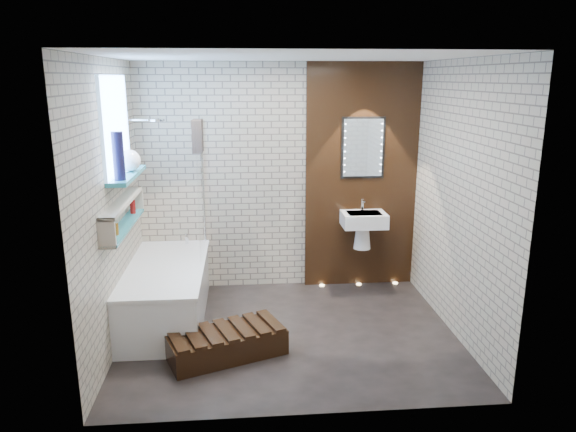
{
  "coord_description": "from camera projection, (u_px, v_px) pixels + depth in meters",
  "views": [
    {
      "loc": [
        -0.42,
        -4.75,
        2.43
      ],
      "look_at": [
        0.0,
        0.15,
        1.15
      ],
      "focal_mm": 33.35,
      "sensor_mm": 36.0,
      "label": 1
    }
  ],
  "objects": [
    {
      "name": "ground",
      "position": [
        289.0,
        334.0,
        5.22
      ],
      "size": [
        3.2,
        3.2,
        0.0
      ],
      "primitive_type": "plane",
      "color": "black",
      "rests_on": "ground"
    },
    {
      "name": "room_shell",
      "position": [
        289.0,
        204.0,
        4.9
      ],
      "size": [
        3.24,
        3.2,
        2.6
      ],
      "color": "#AF9E8A",
      "rests_on": "ground"
    },
    {
      "name": "walnut_panel",
      "position": [
        361.0,
        178.0,
        6.2
      ],
      "size": [
        1.3,
        0.06,
        2.6
      ],
      "primitive_type": "cube",
      "color": "black",
      "rests_on": "ground"
    },
    {
      "name": "clerestory_window",
      "position": [
        118.0,
        136.0,
        4.95
      ],
      "size": [
        0.18,
        1.0,
        0.94
      ],
      "color": "#7FADE0",
      "rests_on": "room_shell"
    },
    {
      "name": "display_niche",
      "position": [
        123.0,
        214.0,
        4.94
      ],
      "size": [
        0.14,
        1.3,
        0.26
      ],
      "color": "teal",
      "rests_on": "room_shell"
    },
    {
      "name": "bathtub",
      "position": [
        167.0,
        292.0,
        5.48
      ],
      "size": [
        0.79,
        1.74,
        0.7
      ],
      "color": "white",
      "rests_on": "ground"
    },
    {
      "name": "bath_screen",
      "position": [
        201.0,
        189.0,
        5.69
      ],
      "size": [
        0.01,
        0.78,
        1.4
      ],
      "primitive_type": "cube",
      "color": "white",
      "rests_on": "bathtub"
    },
    {
      "name": "towel",
      "position": [
        198.0,
        136.0,
        5.43
      ],
      "size": [
        0.1,
        0.25,
        0.33
      ],
      "primitive_type": "cube",
      "color": "#292421",
      "rests_on": "bath_screen"
    },
    {
      "name": "shower_head",
      "position": [
        156.0,
        120.0,
        5.53
      ],
      "size": [
        0.18,
        0.18,
        0.02
      ],
      "primitive_type": "cylinder",
      "color": "silver",
      "rests_on": "room_shell"
    },
    {
      "name": "washbasin",
      "position": [
        363.0,
        224.0,
        6.14
      ],
      "size": [
        0.5,
        0.36,
        0.58
      ],
      "color": "white",
      "rests_on": "walnut_panel"
    },
    {
      "name": "led_mirror",
      "position": [
        363.0,
        148.0,
        6.08
      ],
      "size": [
        0.5,
        0.02,
        0.7
      ],
      "color": "black",
      "rests_on": "walnut_panel"
    },
    {
      "name": "walnut_step",
      "position": [
        226.0,
        344.0,
        4.79
      ],
      "size": [
        1.12,
        0.79,
        0.23
      ],
      "primitive_type": "cube",
      "rotation": [
        0.0,
        0.0,
        0.37
      ],
      "color": "black",
      "rests_on": "ground"
    },
    {
      "name": "niche_bottles",
      "position": [
        126.0,
        215.0,
        5.07
      ],
      "size": [
        0.05,
        0.82,
        0.13
      ],
      "color": "#9E5F18",
      "rests_on": "display_niche"
    },
    {
      "name": "sill_vases",
      "position": [
        126.0,
        159.0,
        4.97
      ],
      "size": [
        0.21,
        0.6,
        0.43
      ],
      "color": "#151438",
      "rests_on": "clerestory_window"
    },
    {
      "name": "floor_uplights",
      "position": [
        359.0,
        284.0,
        6.46
      ],
      "size": [
        0.96,
        0.06,
        0.01
      ],
      "color": "#FFD899",
      "rests_on": "ground"
    }
  ]
}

